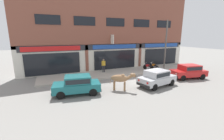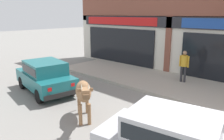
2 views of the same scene
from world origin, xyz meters
name	(u,v)px [view 2 (image 2 of 2)]	position (x,y,z in m)	size (l,w,h in m)	color
ground_plane	(182,135)	(0.00, 0.00, 0.00)	(90.00, 90.00, 0.00)	gray
cow	(84,92)	(-2.91, -1.34, 1.01)	(1.83, 1.48, 1.61)	#936B47
car_0	(45,75)	(-6.34, -0.73, 0.81)	(3.78, 2.15, 1.46)	black
pedestrian	(184,63)	(-2.17, 4.61, 1.13)	(0.50, 0.32, 1.60)	#2D2D33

